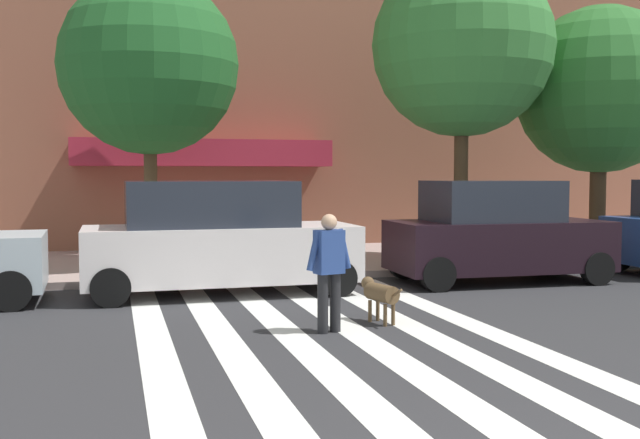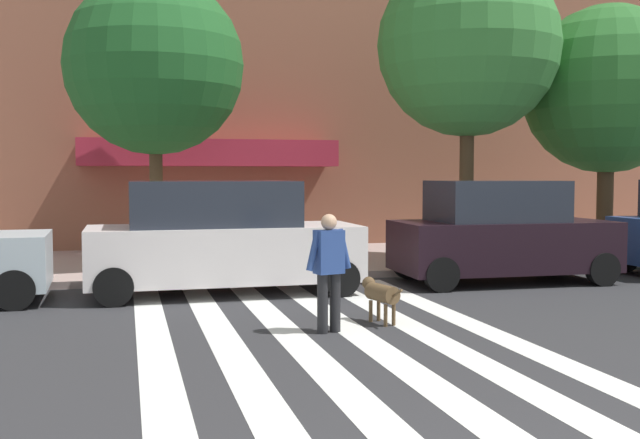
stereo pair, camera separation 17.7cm
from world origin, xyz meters
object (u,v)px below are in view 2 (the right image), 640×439
object	(u,v)px
street_tree_nearest	(155,66)
street_tree_middle	(468,46)
street_tree_further	(607,90)
dog_on_leash	(380,293)
pedestrian_dog_walker	(329,266)
parked_car_third_in_line	(501,234)
parked_car_behind_first	(222,239)

from	to	relation	value
street_tree_nearest	street_tree_middle	distance (m)	7.08
street_tree_further	dog_on_leash	bearing A→B (deg)	-144.33
pedestrian_dog_walker	parked_car_third_in_line	bearing A→B (deg)	38.81
street_tree_nearest	street_tree_middle	size ratio (longest dim) A/B	0.91
parked_car_behind_first	parked_car_third_in_line	world-z (taller)	parked_car_behind_first
pedestrian_dog_walker	street_tree_middle	bearing A→B (deg)	50.47
street_tree_middle	parked_car_third_in_line	bearing A→B (deg)	-98.11
street_tree_middle	street_tree_further	distance (m)	3.80
street_tree_further	pedestrian_dog_walker	distance (m)	11.00
street_tree_further	dog_on_leash	distance (m)	10.23
parked_car_third_in_line	dog_on_leash	world-z (taller)	parked_car_third_in_line
street_tree_nearest	street_tree_middle	world-z (taller)	street_tree_middle
street_tree_middle	street_tree_further	bearing A→B (deg)	0.19
parked_car_third_in_line	street_tree_nearest	bearing A→B (deg)	152.51
street_tree_middle	pedestrian_dog_walker	distance (m)	8.79
pedestrian_dog_walker	street_tree_nearest	bearing A→B (deg)	105.85
pedestrian_dog_walker	parked_car_behind_first	bearing A→B (deg)	105.31
street_tree_nearest	pedestrian_dog_walker	size ratio (longest dim) A/B	3.90
parked_car_third_in_line	street_tree_middle	world-z (taller)	street_tree_middle
street_tree_middle	dog_on_leash	size ratio (longest dim) A/B	7.39
parked_car_third_in_line	pedestrian_dog_walker	size ratio (longest dim) A/B	2.67
parked_car_third_in_line	street_tree_nearest	world-z (taller)	street_tree_nearest
parked_car_third_in_line	street_tree_nearest	xyz separation A→B (m)	(-6.64, 3.45, 3.58)
parked_car_third_in_line	street_tree_further	bearing A→B (deg)	29.56
street_tree_nearest	dog_on_leash	xyz separation A→B (m)	(2.93, -6.72, -4.12)
parked_car_behind_first	street_tree_nearest	bearing A→B (deg)	106.43
parked_car_behind_first	parked_car_third_in_line	bearing A→B (deg)	0.01
parked_car_behind_first	street_tree_further	size ratio (longest dim) A/B	0.80
parked_car_third_in_line	street_tree_further	distance (m)	5.63
street_tree_middle	street_tree_further	world-z (taller)	street_tree_middle
parked_car_behind_first	street_tree_middle	world-z (taller)	street_tree_middle
parked_car_behind_first	street_tree_further	world-z (taller)	street_tree_further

